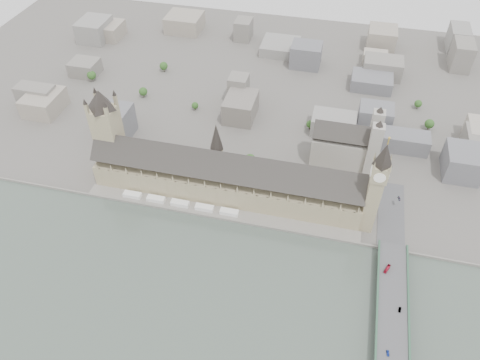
% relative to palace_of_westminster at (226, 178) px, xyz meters
% --- Properties ---
extents(ground, '(900.00, 900.00, 0.00)m').
position_rel_palace_of_westminster_xyz_m(ground, '(0.00, -19.70, -22.71)').
color(ground, '#595651').
rests_on(ground, ground).
extents(embankment_wall, '(600.00, 1.50, 3.00)m').
position_rel_palace_of_westminster_xyz_m(embankment_wall, '(0.00, -34.70, -21.21)').
color(embankment_wall, gray).
rests_on(embankment_wall, ground).
extents(river_terrace, '(270.00, 15.00, 2.00)m').
position_rel_palace_of_westminster_xyz_m(river_terrace, '(0.00, -27.20, -21.71)').
color(river_terrace, gray).
rests_on(river_terrace, ground).
extents(terrace_tents, '(118.00, 7.00, 4.00)m').
position_rel_palace_of_westminster_xyz_m(terrace_tents, '(-40.00, -26.70, -18.71)').
color(terrace_tents, white).
rests_on(terrace_tents, river_terrace).
extents(palace_of_westminster, '(265.00, 40.73, 55.44)m').
position_rel_palace_of_westminster_xyz_m(palace_of_westminster, '(0.00, 0.00, 0.00)').
color(palace_of_westminster, tan).
rests_on(palace_of_westminster, ground).
extents(elizabeth_tower, '(17.00, 17.00, 107.50)m').
position_rel_palace_of_westminster_xyz_m(elizabeth_tower, '(138.00, -11.70, 35.38)').
color(elizabeth_tower, tan).
rests_on(elizabeth_tower, ground).
extents(victoria_tower, '(30.00, 30.00, 100.00)m').
position_rel_palace_of_westminster_xyz_m(victoria_tower, '(-122.00, 6.30, 32.50)').
color(victoria_tower, tan).
rests_on(victoria_tower, ground).
extents(central_tower, '(13.00, 13.00, 48.00)m').
position_rel_palace_of_westminster_xyz_m(central_tower, '(-10.00, 6.30, 35.21)').
color(central_tower, '#978D68').
rests_on(central_tower, ground).
extents(westminster_bridge, '(25.00, 325.00, 10.25)m').
position_rel_palace_of_westminster_xyz_m(westminster_bridge, '(162.00, -107.20, -17.58)').
color(westminster_bridge, '#474749').
rests_on(westminster_bridge, ground).
extents(westminster_abbey, '(68.00, 36.00, 64.00)m').
position_rel_palace_of_westminster_xyz_m(westminster_abbey, '(110.92, 75.30, 2.38)').
color(westminster_abbey, gray).
rests_on(westminster_abbey, ground).
extents(city_skyline_inland, '(720.00, 360.00, 38.00)m').
position_rel_palace_of_westminster_xyz_m(city_skyline_inland, '(0.00, 225.30, -3.71)').
color(city_skyline_inland, gray).
rests_on(city_skyline_inland, ground).
extents(park_trees, '(110.00, 30.00, 15.00)m').
position_rel_palace_of_westminster_xyz_m(park_trees, '(-10.00, 40.30, -15.21)').
color(park_trees, '#264D1B').
rests_on(park_trees, ground).
extents(red_bus_north, '(5.83, 9.80, 2.70)m').
position_rel_palace_of_westminster_xyz_m(red_bus_north, '(156.92, -64.72, -11.11)').
color(red_bus_north, '#AE132C').
rests_on(red_bus_north, westminster_bridge).
extents(car_blue, '(2.47, 4.85, 1.58)m').
position_rel_palace_of_westminster_xyz_m(car_blue, '(158.59, -140.30, -11.66)').
color(car_blue, '#18339F').
rests_on(car_blue, westminster_bridge).
extents(car_silver, '(2.29, 4.96, 1.57)m').
position_rel_palace_of_westminster_xyz_m(car_silver, '(167.21, -101.56, -11.67)').
color(car_silver, gray).
rests_on(car_silver, westminster_bridge).
extents(car_approach, '(3.32, 5.83, 1.59)m').
position_rel_palace_of_westminster_xyz_m(car_approach, '(167.28, 23.19, -11.66)').
color(car_approach, gray).
rests_on(car_approach, westminster_bridge).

